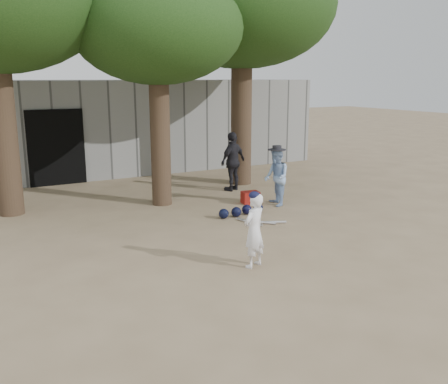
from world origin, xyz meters
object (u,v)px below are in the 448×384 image
boy_player (254,231)px  red_bag (250,197)px  spectator_blue (276,177)px  spectator_dark (233,161)px

boy_player → red_bag: size_ratio=2.98×
spectator_blue → red_bag: bearing=-121.9°
red_bag → boy_player: bearing=-121.1°
boy_player → red_bag: (2.22, 3.67, -0.48)m
red_bag → spectator_blue: bearing=-47.2°
boy_player → spectator_dark: bearing=-137.7°
spectator_blue → red_bag: (-0.44, 0.47, -0.56)m
boy_player → spectator_dark: size_ratio=0.77×
spectator_dark → red_bag: bearing=54.4°
spectator_blue → red_bag: size_ratio=3.37×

